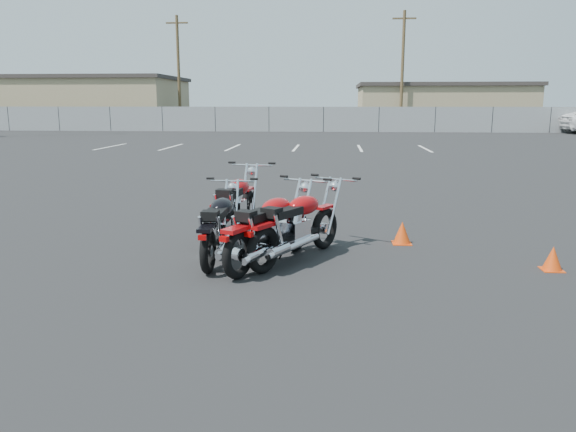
# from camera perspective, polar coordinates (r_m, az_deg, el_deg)

# --- Properties ---
(ground) EXTENTS (120.00, 120.00, 0.00)m
(ground) POSITION_cam_1_polar(r_m,az_deg,el_deg) (6.87, -2.08, -6.29)
(ground) COLOR black
(ground) RESTS_ON ground
(motorcycle_front_red) EXTENTS (0.85, 2.19, 1.07)m
(motorcycle_front_red) POSITION_cam_1_polar(r_m,az_deg,el_deg) (8.97, -5.29, 1.11)
(motorcycle_front_red) COLOR black
(motorcycle_front_red) RESTS_ON ground
(motorcycle_second_black) EXTENTS (0.78, 2.02, 0.99)m
(motorcycle_second_black) POSITION_cam_1_polar(r_m,az_deg,el_deg) (7.64, -6.92, -1.05)
(motorcycle_second_black) COLOR black
(motorcycle_second_black) RESTS_ON ground
(motorcycle_third_red) EXTENTS (1.44, 2.03, 1.05)m
(motorcycle_third_red) POSITION_cam_1_polar(r_m,az_deg,el_deg) (7.49, 0.89, -1.00)
(motorcycle_third_red) COLOR black
(motorcycle_third_red) RESTS_ON ground
(motorcycle_rear_red) EXTENTS (1.28, 2.08, 1.05)m
(motorcycle_rear_red) POSITION_cam_1_polar(r_m,az_deg,el_deg) (7.32, -1.87, -1.31)
(motorcycle_rear_red) COLOR black
(motorcycle_rear_red) RESTS_ON ground
(training_cone_near) EXTENTS (0.28, 0.28, 0.34)m
(training_cone_near) POSITION_cam_1_polar(r_m,az_deg,el_deg) (8.63, 11.51, -1.66)
(training_cone_near) COLOR #DD400B
(training_cone_near) RESTS_ON ground
(training_cone_extra) EXTENTS (0.26, 0.26, 0.31)m
(training_cone_extra) POSITION_cam_1_polar(r_m,az_deg,el_deg) (7.88, 25.30, -3.91)
(training_cone_extra) COLOR #DD400B
(training_cone_extra) RESTS_ON ground
(chainlink_fence) EXTENTS (80.06, 0.06, 1.80)m
(chainlink_fence) POSITION_cam_1_polar(r_m,az_deg,el_deg) (41.52, 3.63, 9.78)
(chainlink_fence) COLOR gray
(chainlink_fence) RESTS_ON ground
(tan_building_west) EXTENTS (18.40, 10.40, 4.30)m
(tan_building_west) POSITION_cam_1_polar(r_m,az_deg,el_deg) (53.58, -20.90, 10.78)
(tan_building_west) COLOR #988862
(tan_building_west) RESTS_ON ground
(tan_building_east) EXTENTS (14.40, 9.40, 3.70)m
(tan_building_east) POSITION_cam_1_polar(r_m,az_deg,el_deg) (51.33, 15.27, 10.79)
(tan_building_east) COLOR #988862
(tan_building_east) RESTS_ON ground
(utility_pole_b) EXTENTS (1.80, 0.24, 9.00)m
(utility_pole_b) POSITION_cam_1_polar(r_m,az_deg,el_deg) (48.29, -11.05, 14.32)
(utility_pole_b) COLOR #483821
(utility_pole_b) RESTS_ON ground
(utility_pole_c) EXTENTS (1.80, 0.24, 9.00)m
(utility_pole_c) POSITION_cam_1_polar(r_m,az_deg,el_deg) (45.87, 11.55, 14.46)
(utility_pole_c) COLOR #483821
(utility_pole_c) RESTS_ON ground
(parking_line_stripes) EXTENTS (15.12, 4.00, 0.01)m
(parking_line_stripes) POSITION_cam_1_polar(r_m,az_deg,el_deg) (26.78, -2.41, 6.96)
(parking_line_stripes) COLOR silver
(parking_line_stripes) RESTS_ON ground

